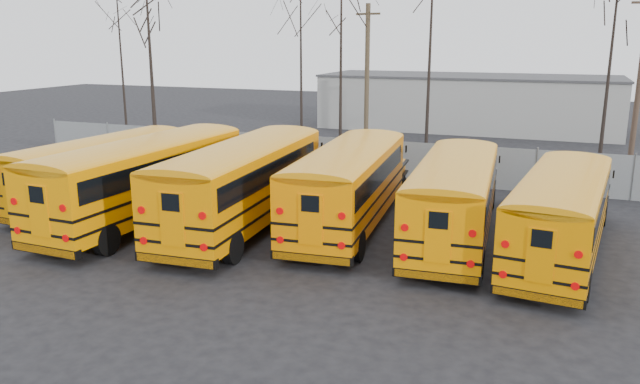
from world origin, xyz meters
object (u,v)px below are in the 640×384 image
at_px(bus_a, 103,165).
at_px(bus_c, 246,177).
at_px(utility_pole_right, 640,80).
at_px(bus_b, 147,173).
at_px(utility_pole_left, 367,79).
at_px(bus_e, 455,192).
at_px(bus_f, 562,208).
at_px(bus_d, 350,179).

relative_size(bus_a, bus_c, 0.89).
bearing_deg(utility_pole_right, bus_b, -145.03).
height_order(bus_c, utility_pole_left, utility_pole_left).
distance_m(bus_c, bus_e, 7.57).
xyz_separation_m(bus_c, utility_pole_left, (-0.16, 15.65, 2.61)).
distance_m(bus_a, utility_pole_left, 16.67).
distance_m(bus_c, bus_f, 10.96).
bearing_deg(bus_f, bus_a, -174.93).
bearing_deg(utility_pole_left, bus_b, -88.24).
xyz_separation_m(bus_a, bus_b, (3.35, -1.50, 0.22)).
height_order(bus_a, utility_pole_right, utility_pole_right).
relative_size(bus_a, utility_pole_left, 1.19).
distance_m(bus_e, utility_pole_left, 16.59).
relative_size(bus_a, utility_pole_right, 1.14).
bearing_deg(utility_pole_right, bus_e, -122.60).
distance_m(bus_a, bus_b, 3.68).
bearing_deg(bus_f, bus_b, -169.29).
height_order(bus_b, bus_c, bus_c).
height_order(bus_a, bus_c, bus_c).
relative_size(bus_f, utility_pole_left, 1.19).
distance_m(bus_a, bus_d, 10.80).
relative_size(bus_d, utility_pole_left, 1.29).
distance_m(bus_c, bus_d, 3.86).
relative_size(bus_b, bus_e, 1.09).
bearing_deg(bus_e, bus_c, -174.73).
relative_size(bus_d, bus_f, 1.08).
relative_size(bus_d, bus_e, 1.05).
relative_size(bus_c, bus_d, 1.05).
bearing_deg(bus_e, utility_pole_left, 114.05).
bearing_deg(bus_d, utility_pole_right, 49.97).
bearing_deg(utility_pole_right, bus_c, -139.39).
xyz_separation_m(bus_b, bus_c, (3.85, 0.69, 0.01)).
bearing_deg(bus_a, utility_pole_left, 68.39).
distance_m(bus_a, bus_e, 14.68).
relative_size(bus_d, utility_pole_right, 1.23).
distance_m(bus_d, utility_pole_right, 18.89).
bearing_deg(bus_c, bus_f, -0.38).
relative_size(bus_e, utility_pole_left, 1.23).
xyz_separation_m(bus_f, utility_pole_right, (3.38, 16.12, 3.07)).
height_order(bus_a, utility_pole_left, utility_pole_left).
height_order(bus_d, utility_pole_left, utility_pole_left).
bearing_deg(bus_c, bus_e, 5.66).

